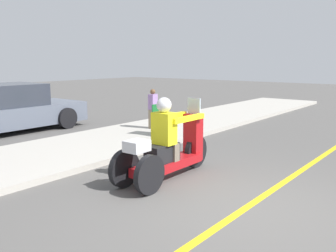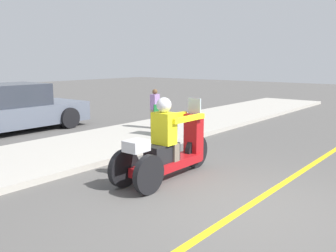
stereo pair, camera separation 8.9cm
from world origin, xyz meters
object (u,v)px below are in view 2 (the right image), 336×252
Objects in this scene: spectator_far_back at (155,109)px; folding_chair_set_back at (163,116)px; motorcycle_trike at (168,149)px; parked_car_lot_far at (4,110)px.

folding_chair_set_back is (-0.63, -0.82, -0.05)m from spectator_far_back.
motorcycle_trike reaches higher than spectator_far_back.
motorcycle_trike is at bearing -136.27° from spectator_far_back.
motorcycle_trike is 3.33m from folding_chair_set_back.
folding_chair_set_back is at bearing -63.44° from parked_car_lot_far.
motorcycle_trike is at bearing -138.95° from folding_chair_set_back.
spectator_far_back is at bearing 52.32° from folding_chair_set_back.
motorcycle_trike is 2.04× the size of spectator_far_back.
motorcycle_trike reaches higher than folding_chair_set_back.
folding_chair_set_back is at bearing -127.68° from spectator_far_back.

